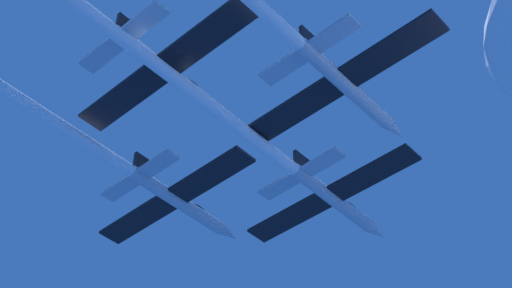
# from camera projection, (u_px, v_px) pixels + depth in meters

# --- Properties ---
(jet_lead) EXTENTS (19.55, 65.49, 3.24)m
(jet_lead) POSITION_uv_depth(u_px,v_px,m) (195.00, 93.00, 64.40)
(jet_lead) COLOR #B2BAC6
(jet_left_wing) EXTENTS (19.55, 62.40, 3.24)m
(jet_left_wing) POSITION_uv_depth(u_px,v_px,m) (28.00, 105.00, 65.33)
(jet_left_wing) COLOR #B2BAC6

